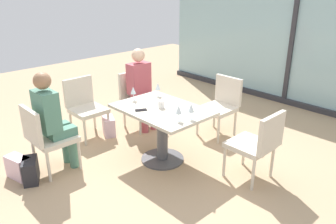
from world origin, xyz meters
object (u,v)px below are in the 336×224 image
(dining_table_main, at_px, (162,123))
(person_front_left, at_px, (52,117))
(person_far_left, at_px, (142,86))
(handbag_1, at_px, (109,126))
(chair_far_left, at_px, (138,96))
(chair_side_end, at_px, (85,104))
(handbag_2, at_px, (31,170))
(wine_glass_0, at_px, (158,87))
(wine_glass_3, at_px, (179,110))
(chair_far_right, at_px, (258,142))
(coffee_cup, at_px, (161,104))
(cell_phone_on_table, at_px, (141,110))
(wine_glass_2, at_px, (191,108))
(wine_glass_1, at_px, (133,91))
(chair_near_window, at_px, (221,103))
(handbag_0, at_px, (18,167))
(chair_front_left, at_px, (46,135))

(dining_table_main, height_order, person_front_left, person_front_left)
(person_far_left, bearing_deg, handbag_1, -105.14)
(chair_far_left, relative_size, chair_side_end, 1.00)
(handbag_2, bearing_deg, wine_glass_0, 106.79)
(person_front_left, xyz_separation_m, wine_glass_3, (1.15, 0.96, 0.16))
(chair_far_right, bearing_deg, person_far_left, -180.00)
(coffee_cup, height_order, cell_phone_on_table, coffee_cup)
(coffee_cup, bearing_deg, dining_table_main, 3.90)
(wine_glass_2, bearing_deg, handbag_1, -177.46)
(chair_far_left, bearing_deg, wine_glass_1, -41.69)
(chair_far_left, distance_m, wine_glass_3, 1.68)
(cell_phone_on_table, bearing_deg, chair_near_window, 112.75)
(handbag_0, height_order, handbag_2, same)
(cell_phone_on_table, relative_size, handbag_0, 0.48)
(wine_glass_1, relative_size, wine_glass_2, 1.00)
(chair_front_left, distance_m, handbag_2, 0.44)
(wine_glass_2, distance_m, cell_phone_on_table, 0.67)
(dining_table_main, bearing_deg, chair_far_left, 156.60)
(coffee_cup, relative_size, handbag_0, 0.30)
(chair_side_end, xyz_separation_m, cell_phone_on_table, (1.24, 0.08, 0.24))
(chair_side_end, relative_size, handbag_1, 2.90)
(person_far_left, height_order, wine_glass_3, person_far_left)
(coffee_cup, distance_m, handbag_2, 1.73)
(handbag_0, bearing_deg, chair_far_right, 31.60)
(chair_front_left, bearing_deg, handbag_2, -81.58)
(wine_glass_3, bearing_deg, chair_far_left, 158.07)
(chair_front_left, distance_m, wine_glass_0, 1.56)
(person_front_left, bearing_deg, coffee_cup, 56.94)
(chair_front_left, distance_m, chair_far_right, 2.48)
(dining_table_main, bearing_deg, chair_side_end, -166.93)
(chair_front_left, xyz_separation_m, wine_glass_3, (1.15, 1.07, 0.37))
(wine_glass_1, relative_size, wine_glass_3, 1.00)
(chair_front_left, bearing_deg, cell_phone_on_table, 57.74)
(wine_glass_0, distance_m, wine_glass_3, 0.91)
(person_front_left, xyz_separation_m, coffee_cup, (0.71, 1.09, 0.08))
(chair_near_window, relative_size, coffee_cup, 9.67)
(handbag_0, bearing_deg, person_far_left, 79.34)
(chair_far_left, bearing_deg, chair_front_left, -77.74)
(chair_near_window, distance_m, wine_glass_2, 1.35)
(dining_table_main, relative_size, person_far_left, 0.93)
(chair_far_right, xyz_separation_m, wine_glass_2, (-0.61, -0.47, 0.37))
(chair_far_right, bearing_deg, wine_glass_3, -137.73)
(chair_far_left, bearing_deg, person_front_left, -76.92)
(wine_glass_3, bearing_deg, chair_front_left, -137.21)
(person_front_left, xyz_separation_m, cell_phone_on_table, (0.61, 0.85, 0.03))
(handbag_1, relative_size, handbag_2, 1.00)
(chair_side_end, distance_m, cell_phone_on_table, 1.26)
(chair_front_left, height_order, wine_glass_1, wine_glass_1)
(person_far_left, bearing_deg, handbag_2, -81.38)
(dining_table_main, height_order, cell_phone_on_table, cell_phone_on_table)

